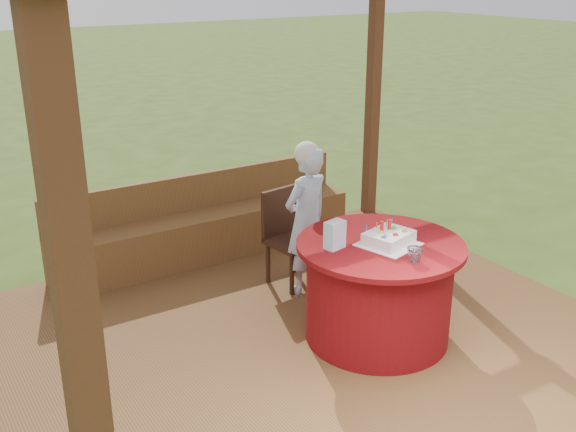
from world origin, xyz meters
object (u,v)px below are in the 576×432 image
object	(u,v)px
table	(378,290)
birthday_cake	(389,238)
chair	(288,233)
gift_bag	(335,235)
elderly_woman	(306,217)
bench	(207,231)
drinking_glass	(415,255)

from	to	relation	value
table	birthday_cake	size ratio (longest dim) A/B	2.70
chair	gift_bag	xyz separation A→B (m)	(-0.30, -1.09, 0.42)
chair	elderly_woman	distance (m)	0.31
bench	chair	world-z (taller)	chair
bench	table	xyz separation A→B (m)	(0.42, -2.07, 0.13)
birthday_cake	drinking_glass	distance (m)	0.32
table	drinking_glass	bearing A→B (deg)	-93.01
birthday_cake	drinking_glass	bearing A→B (deg)	-97.95
gift_bag	drinking_glass	size ratio (longest dim) A/B	1.88
bench	drinking_glass	bearing A→B (deg)	-80.72
chair	gift_bag	world-z (taller)	gift_bag
table	chair	distance (m)	1.20
bench	gift_bag	xyz separation A→B (m)	(0.08, -1.96, 0.61)
table	drinking_glass	xyz separation A→B (m)	(-0.02, -0.38, 0.43)
table	birthday_cake	bearing A→B (deg)	-65.42
chair	birthday_cake	xyz separation A→B (m)	(0.07, -1.25, 0.37)
table	gift_bag	bearing A→B (deg)	162.60
birthday_cake	chair	bearing A→B (deg)	93.14
table	chair	bearing A→B (deg)	92.08
chair	bench	bearing A→B (deg)	113.29
table	chair	size ratio (longest dim) A/B	1.46
table	gift_bag	size ratio (longest dim) A/B	6.07
table	gift_bag	distance (m)	0.60
chair	gift_bag	bearing A→B (deg)	-105.22
chair	gift_bag	distance (m)	1.20
bench	gift_bag	distance (m)	2.06
elderly_woman	birthday_cake	bearing A→B (deg)	-88.32
elderly_woman	birthday_cake	distance (m)	1.03
table	chair	world-z (taller)	chair
bench	table	size ratio (longest dim) A/B	2.43
chair	table	bearing A→B (deg)	-87.92
chair	birthday_cake	world-z (taller)	birthday_cake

